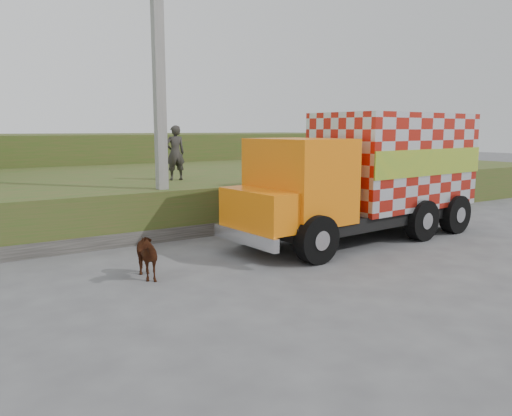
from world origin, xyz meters
TOP-DOWN VIEW (x-y plane):
  - ground at (0.00, 0.00)m, footprint 120.00×120.00m
  - embankment at (0.00, 10.00)m, footprint 40.00×12.00m
  - embankment_far at (0.00, 22.00)m, footprint 40.00×12.00m
  - retaining_strip at (-2.00, 4.20)m, footprint 16.00×0.50m
  - utility_pole at (-1.00, 4.60)m, footprint 1.20×0.30m
  - cargo_truck at (4.37, 1.29)m, footprint 8.68×3.56m
  - cow at (-3.01, 0.82)m, footprint 0.63×1.29m
  - pedestrian at (0.44, 6.93)m, footprint 0.74×0.51m

SIDE VIEW (x-z plane):
  - ground at x=0.00m, z-range 0.00..0.00m
  - retaining_strip at x=-2.00m, z-range 0.00..0.40m
  - cow at x=-3.01m, z-range 0.00..1.07m
  - embankment at x=0.00m, z-range 0.00..1.50m
  - embankment_far at x=0.00m, z-range 0.00..3.00m
  - cargo_truck at x=4.37m, z-range 0.06..3.84m
  - pedestrian at x=0.44m, z-range 1.50..3.44m
  - utility_pole at x=-1.00m, z-range 0.08..8.07m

